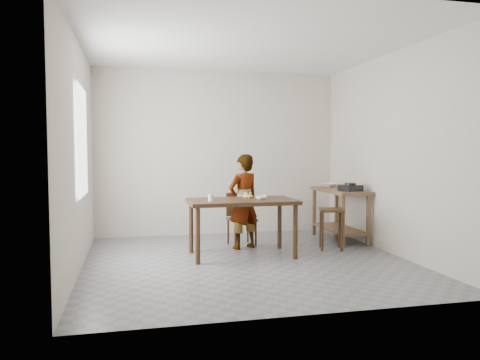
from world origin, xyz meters
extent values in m
cube|color=slate|center=(0.00, 0.00, -0.02)|extent=(4.00, 4.00, 0.04)
cube|color=white|center=(0.00, 0.00, 2.72)|extent=(4.00, 4.00, 0.04)
cube|color=beige|center=(0.00, 2.02, 1.35)|extent=(4.00, 0.04, 2.70)
cube|color=beige|center=(0.00, -2.02, 1.35)|extent=(4.00, 0.04, 2.70)
cube|color=beige|center=(-2.02, 0.00, 1.35)|extent=(0.04, 4.00, 2.70)
cube|color=beige|center=(2.02, 0.00, 1.35)|extent=(0.04, 4.00, 2.70)
cube|color=white|center=(-1.97, 0.20, 1.50)|extent=(0.02, 1.10, 1.30)
imported|color=silver|center=(0.13, 0.76, 0.67)|extent=(0.58, 0.49, 1.34)
cylinder|color=silver|center=(-0.43, 0.19, 0.79)|extent=(0.08, 0.08, 0.09)
imported|color=white|center=(0.24, 0.23, 0.77)|extent=(0.17, 0.17, 0.05)
imported|color=white|center=(1.72, 1.39, 0.83)|extent=(0.31, 0.31, 0.06)
cube|color=black|center=(1.72, 0.64, 0.84)|extent=(0.31, 0.31, 0.09)
camera|label=1|loc=(-1.40, -5.65, 1.40)|focal=35.00mm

